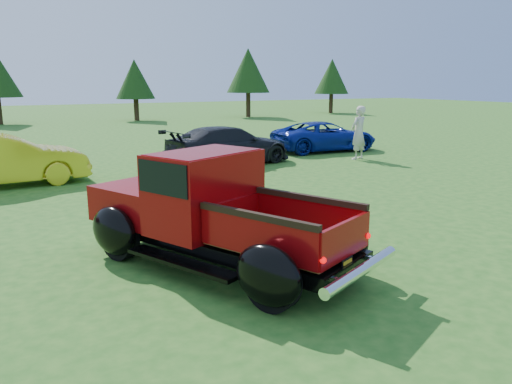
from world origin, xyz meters
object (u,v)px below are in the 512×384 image
Objects in this scene: tree_mid_right at (135,79)px; spectator at (358,133)px; show_car_blue at (325,136)px; show_car_grey at (229,145)px; tree_east at (248,71)px; tree_far_east at (332,77)px; show_car_yellow at (3,160)px; pickup_truck at (205,210)px.

spectator is at bearing -84.40° from tree_mid_right.
show_car_grey is at bearing 108.73° from show_car_blue.
tree_east is at bearing -39.29° from show_car_grey.
show_car_blue is (4.98, 1.27, -0.06)m from show_car_grey.
spectator is (4.70, -1.20, 0.32)m from show_car_grey.
tree_far_east is 35.38m from show_car_yellow.
show_car_grey is at bearing -89.96° from show_car_yellow.
tree_mid_right is 1.00× the size of show_car_yellow.
tree_east reaches higher than show_car_yellow.
show_car_yellow is at bearing 83.90° from pickup_truck.
tree_east is 28.23m from show_car_yellow.
show_car_grey reaches higher than show_car_blue.
tree_east is (9.00, -0.50, 0.68)m from tree_mid_right.
pickup_truck reaches higher than show_car_grey.
spectator is at bearing 14.48° from pickup_truck.
tree_mid_right is at bearing -178.41° from tree_far_east.
tree_far_east reaches higher than spectator.
show_car_grey is 2.34× the size of spectator.
tree_mid_right reaches higher than show_car_yellow.
tree_east is 20.75m from show_car_blue.
show_car_grey is (4.39, 8.44, -0.18)m from pickup_truck.
tree_far_east is at bearing -53.60° from show_car_grey.
tree_east reaches higher than pickup_truck.
show_car_grey is at bearing -133.32° from tree_far_east.
tree_mid_right reaches higher than show_car_blue.
spectator is at bearing -124.56° from tree_far_east.
show_car_blue is (11.98, 1.66, -0.11)m from show_car_yellow.
show_car_grey is (-2.50, -21.24, -2.31)m from tree_mid_right.
pickup_truck is 9.52m from show_car_grey.
pickup_truck is (-24.89, -30.18, -2.40)m from tree_far_east.
show_car_yellow is (-18.50, -21.12, -2.93)m from tree_east.
spectator reaches higher than pickup_truck.
show_car_blue is at bearing -127.17° from tree_far_east.
show_car_blue is (2.48, -19.96, -2.36)m from tree_mid_right.
pickup_truck is at bearing -103.07° from tree_mid_right.
show_car_grey is at bearing -96.71° from tree_mid_right.
show_car_blue is at bearing -82.91° from tree_mid_right.
show_car_yellow is at bearing -141.19° from tree_far_east.
tree_east is 1.06× the size of pickup_truck.
show_car_grey is 5.14m from show_car_blue.
show_car_yellow is at bearing -131.22° from tree_east.
tree_far_east is 39.19m from pickup_truck.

